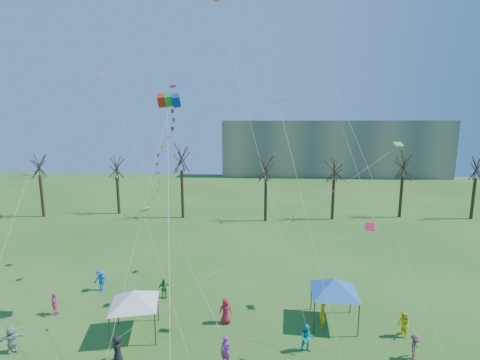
# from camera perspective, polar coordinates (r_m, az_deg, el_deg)

# --- Properties ---
(distant_building) EXTENTS (60.00, 14.00, 15.00)m
(distant_building) POSITION_cam_1_polar(r_m,az_deg,el_deg) (97.24, 15.37, 5.29)
(distant_building) COLOR gray
(distant_building) RESTS_ON ground
(bare_tree_row) EXTENTS (70.54, 8.87, 11.34)m
(bare_tree_row) POSITION_cam_1_polar(r_m,az_deg,el_deg) (49.71, 2.18, 1.57)
(bare_tree_row) COLOR black
(bare_tree_row) RESTS_ON ground
(big_box_kite) EXTENTS (2.56, 7.29, 18.69)m
(big_box_kite) POSITION_cam_1_polar(r_m,az_deg,el_deg) (22.62, -12.67, 2.97)
(big_box_kite) COLOR red
(big_box_kite) RESTS_ON ground
(canopy_tent_white) EXTENTS (4.13, 4.13, 3.19)m
(canopy_tent_white) POSITION_cam_1_polar(r_m,az_deg,el_deg) (24.49, -17.60, -18.53)
(canopy_tent_white) COLOR #3F3F44
(canopy_tent_white) RESTS_ON ground
(canopy_tent_blue) EXTENTS (4.44, 4.44, 3.34)m
(canopy_tent_blue) POSITION_cam_1_polar(r_m,az_deg,el_deg) (25.51, 15.82, -16.92)
(canopy_tent_blue) COLOR #3F3F44
(canopy_tent_blue) RESTS_ON ground
(festival_crowd) EXTENTS (26.09, 12.89, 1.86)m
(festival_crowd) POSITION_cam_1_polar(r_m,az_deg,el_deg) (23.58, -7.55, -24.52)
(festival_crowd) COLOR red
(festival_crowd) RESTS_ON ground
(small_kites_aloft) EXTENTS (26.20, 17.15, 33.52)m
(small_kites_aloft) POSITION_cam_1_polar(r_m,az_deg,el_deg) (24.31, 0.24, 7.93)
(small_kites_aloft) COLOR #F7540D
(small_kites_aloft) RESTS_ON ground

